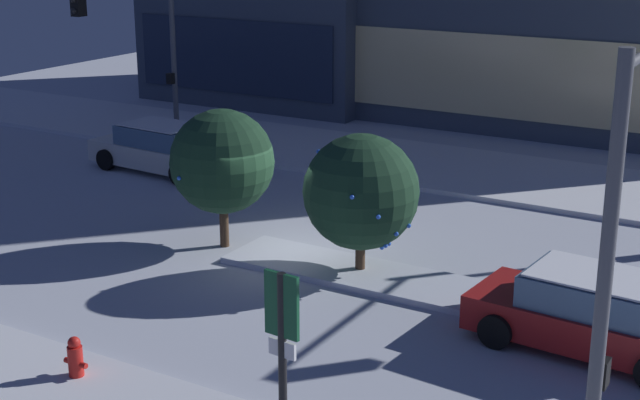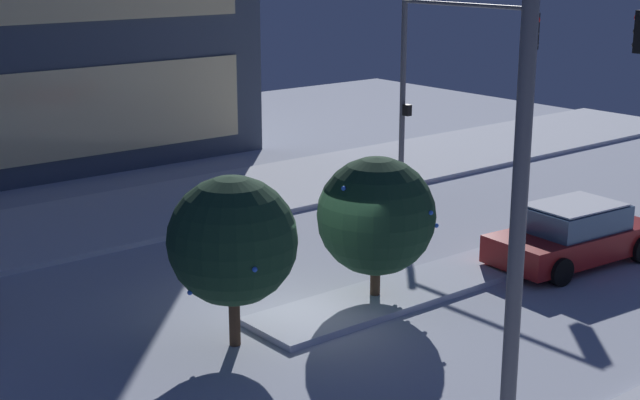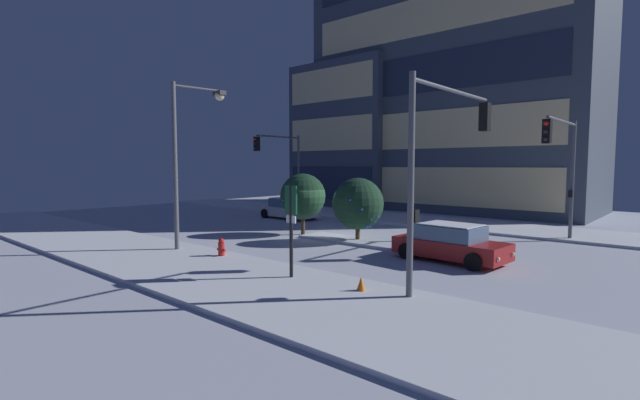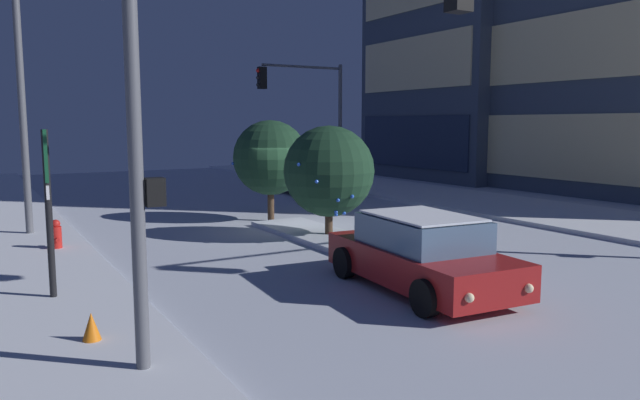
# 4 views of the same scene
# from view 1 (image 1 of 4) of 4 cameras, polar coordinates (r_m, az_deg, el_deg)

# --- Properties ---
(ground) EXTENTS (52.00, 52.00, 0.00)m
(ground) POSITION_cam_1_polar(r_m,az_deg,el_deg) (22.02, -1.81, -3.40)
(ground) COLOR silver
(curb_strip_far) EXTENTS (52.00, 5.20, 0.14)m
(curb_strip_far) POSITION_cam_1_polar(r_m,az_deg,el_deg) (29.62, 7.51, 1.98)
(curb_strip_far) COLOR silver
(curb_strip_far) RESTS_ON ground
(median_strip) EXTENTS (9.00, 1.80, 0.14)m
(median_strip) POSITION_cam_1_polar(r_m,az_deg,el_deg) (20.20, 5.80, -5.21)
(median_strip) COLOR silver
(median_strip) RESTS_ON ground
(car_near) EXTENTS (4.59, 2.35, 1.49)m
(car_near) POSITION_cam_1_polar(r_m,az_deg,el_deg) (17.85, 16.29, -6.70)
(car_near) COLOR maroon
(car_near) RESTS_ON ground
(car_far) EXTENTS (4.89, 2.34, 1.49)m
(car_far) POSITION_cam_1_polar(r_m,az_deg,el_deg) (29.52, -9.65, 3.13)
(car_far) COLOR silver
(car_far) RESTS_ON ground
(traffic_light_corner_far_left) EXTENTS (0.32, 4.63, 6.14)m
(traffic_light_corner_far_left) POSITION_cam_1_polar(r_m,az_deg,el_deg) (30.73, -11.15, 10.25)
(traffic_light_corner_far_left) COLOR #565960
(traffic_light_corner_far_left) RESTS_ON ground
(fire_hydrant) EXTENTS (0.48, 0.26, 0.86)m
(fire_hydrant) POSITION_cam_1_polar(r_m,az_deg,el_deg) (16.63, -14.74, -9.50)
(fire_hydrant) COLOR red
(fire_hydrant) RESTS_ON ground
(parking_info_sign) EXTENTS (0.55, 0.12, 3.15)m
(parking_info_sign) POSITION_cam_1_polar(r_m,az_deg,el_deg) (12.82, -2.32, -9.19)
(parking_info_sign) COLOR black
(parking_info_sign) RESTS_ON ground
(decorated_tree_median) EXTENTS (2.49, 2.55, 3.37)m
(decorated_tree_median) POSITION_cam_1_polar(r_m,az_deg,el_deg) (22.11, -6.02, 2.36)
(decorated_tree_median) COLOR #473323
(decorated_tree_median) RESTS_ON ground
(decorated_tree_left_of_median) EXTENTS (2.56, 2.56, 3.21)m
(decorated_tree_left_of_median) POSITION_cam_1_polar(r_m,az_deg,el_deg) (20.28, 2.53, 0.49)
(decorated_tree_left_of_median) COLOR #473323
(decorated_tree_left_of_median) RESTS_ON ground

